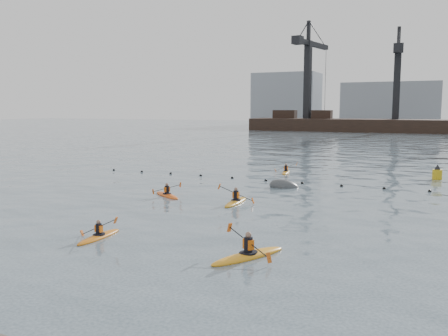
{
  "coord_description": "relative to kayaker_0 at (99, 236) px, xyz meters",
  "views": [
    {
      "loc": [
        10.56,
        -12.86,
        5.74
      ],
      "look_at": [
        0.82,
        8.31,
        2.8
      ],
      "focal_mm": 38.0,
      "sensor_mm": 36.0,
      "label": 1
    }
  ],
  "objects": [
    {
      "name": "kayaker_0",
      "position": [
        0.0,
        0.0,
        0.0
      ],
      "size": [
        2.02,
        2.92,
        1.15
      ],
      "rotation": [
        0.0,
        0.0,
        0.03
      ],
      "color": "orange",
      "rests_on": "ground"
    },
    {
      "name": "kayaker_5",
      "position": [
        1.12,
        24.22,
        0.0
      ],
      "size": [
        2.03,
        3.03,
        1.1
      ],
      "rotation": [
        0.0,
        0.0,
        0.19
      ],
      "color": "orange",
      "rests_on": "ground"
    },
    {
      "name": "kayaker_2",
      "position": [
        -2.59,
        9.99,
        0.01
      ],
      "size": [
        2.91,
        2.21,
        0.99
      ],
      "rotation": [
        0.0,
        0.0,
        0.99
      ],
      "color": "#EF5A16",
      "rests_on": "ground"
    },
    {
      "name": "kayaker_1",
      "position": [
        7.1,
        0.18,
        0.02
      ],
      "size": [
        2.28,
        3.55,
        1.29
      ],
      "rotation": [
        0.0,
        0.0,
        -0.47
      ],
      "color": "orange",
      "rests_on": "ground"
    },
    {
      "name": "kayaker_3",
      "position": [
        2.44,
        9.78,
        0.02
      ],
      "size": [
        2.36,
        3.45,
        1.27
      ],
      "rotation": [
        0.0,
        0.0,
        0.06
      ],
      "color": "#C48117",
      "rests_on": "ground"
    },
    {
      "name": "mooring_buoy",
      "position": [
        3.37,
        16.63,
        -0.09
      ],
      "size": [
        2.74,
        2.11,
        1.56
      ],
      "primitive_type": "ellipsoid",
      "rotation": [
        0.0,
        0.21,
        0.37
      ],
      "color": "#414447",
      "rests_on": "ground"
    },
    {
      "name": "float_line",
      "position": [
        2.61,
        19.04,
        -0.06
      ],
      "size": [
        33.24,
        0.73,
        0.24
      ],
      "color": "black",
      "rests_on": "ground"
    },
    {
      "name": "ground",
      "position": [
        3.11,
        -3.49,
        -0.09
      ],
      "size": [
        400.0,
        400.0,
        0.0
      ],
      "primitive_type": "plane",
      "color": "#3D4C59",
      "rests_on": "ground"
    },
    {
      "name": "nav_buoy",
      "position": [
        13.49,
        25.57,
        0.33
      ],
      "size": [
        0.76,
        0.76,
        1.38
      ],
      "color": "gold",
      "rests_on": "ground"
    },
    {
      "name": "skyline",
      "position": [
        5.34,
        146.78,
        9.16
      ],
      "size": [
        141.0,
        28.0,
        22.0
      ],
      "color": "gray",
      "rests_on": "ground"
    },
    {
      "name": "barge_pier",
      "position": [
        2.89,
        106.5,
        1.81
      ],
      "size": [
        72.0,
        19.3,
        29.5
      ],
      "color": "black",
      "rests_on": "ground"
    }
  ]
}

